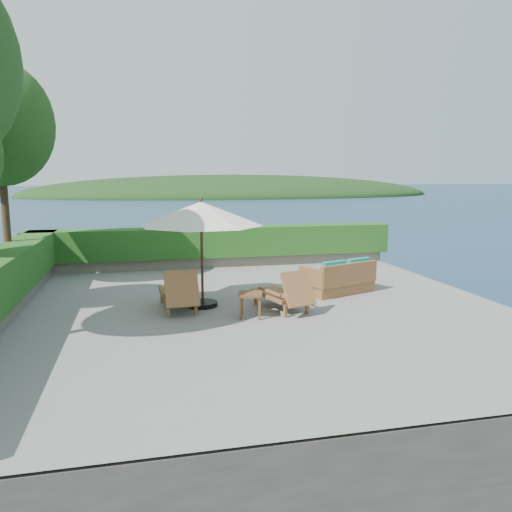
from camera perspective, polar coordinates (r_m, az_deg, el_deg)
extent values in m
plane|color=slate|center=(11.91, -0.55, -5.88)|extent=(12.00, 12.00, 0.00)
cube|color=#524A41|center=(12.41, -0.54, -12.81)|extent=(12.00, 12.00, 3.00)
plane|color=#18284C|center=(13.02, -0.53, -18.74)|extent=(600.00, 600.00, 0.00)
ellipsoid|color=black|center=(153.83, -2.64, 6.94)|extent=(126.00, 57.60, 12.60)
cube|color=gray|center=(17.26, -4.53, -0.56)|extent=(12.00, 0.60, 0.36)
cube|color=#1E4915|center=(17.16, -4.56, 1.64)|extent=(12.40, 0.90, 1.00)
cylinder|color=#3A2716|center=(14.88, -26.78, 5.29)|extent=(0.20, 0.20, 4.68)
cylinder|color=black|center=(12.07, -6.10, -5.47)|extent=(0.87, 0.87, 0.11)
cylinder|color=#321F12|center=(11.82, -6.20, 0.15)|extent=(0.08, 0.08, 2.51)
cone|color=beige|center=(11.71, -6.28, 4.85)|extent=(3.62, 3.62, 0.55)
sphere|color=#321F12|center=(11.69, -6.31, 6.47)|extent=(0.11, 0.11, 0.09)
cube|color=brown|center=(11.20, -10.05, -6.24)|extent=(0.07, 0.07, 0.29)
cube|color=brown|center=(11.28, -6.88, -6.06)|extent=(0.07, 0.07, 0.29)
cube|color=brown|center=(12.49, -10.72, -4.65)|extent=(0.07, 0.07, 0.29)
cube|color=brown|center=(12.56, -7.88, -4.50)|extent=(0.07, 0.07, 0.29)
cube|color=brown|center=(11.94, -8.99, -4.31)|extent=(0.82, 1.49, 0.10)
cube|color=brown|center=(11.06, -8.48, -3.73)|extent=(0.76, 0.51, 0.78)
cube|color=brown|center=(11.65, -10.72, -3.86)|extent=(0.12, 0.95, 0.06)
cube|color=brown|center=(11.74, -7.04, -3.67)|extent=(0.12, 0.95, 0.06)
cube|color=brown|center=(11.08, 3.36, -6.32)|extent=(0.08, 0.08, 0.28)
cube|color=brown|center=(11.42, 5.87, -5.88)|extent=(0.08, 0.08, 0.28)
cube|color=brown|center=(12.13, -0.05, -4.93)|extent=(0.08, 0.08, 0.28)
cube|color=brown|center=(12.44, 2.34, -4.58)|extent=(0.08, 0.08, 0.28)
cube|color=brown|center=(11.80, 2.54, -4.43)|extent=(1.10, 1.54, 0.10)
cube|color=brown|center=(11.08, 4.83, -3.75)|extent=(0.81, 0.65, 0.75)
cube|color=brown|center=(11.39, 1.59, -4.09)|extent=(0.34, 0.89, 0.05)
cube|color=brown|center=(11.79, 4.60, -3.66)|extent=(0.34, 0.89, 0.05)
cube|color=brown|center=(10.86, -1.74, -6.05)|extent=(0.06, 0.06, 0.49)
cube|color=brown|center=(10.84, 0.40, -6.06)|extent=(0.06, 0.06, 0.49)
cube|color=brown|center=(11.25, -1.63, -5.51)|extent=(0.06, 0.06, 0.49)
cube|color=brown|center=(11.23, 0.43, -5.52)|extent=(0.06, 0.06, 0.49)
cube|color=brown|center=(10.98, -0.64, -4.40)|extent=(0.63, 0.63, 0.06)
cube|color=brown|center=(13.53, 9.26, -3.26)|extent=(2.08, 1.54, 0.42)
cube|color=brown|center=(13.15, 10.60, -2.05)|extent=(1.80, 0.80, 0.57)
cube|color=brown|center=(12.89, 6.38, -2.41)|extent=(0.45, 0.92, 0.47)
cube|color=brown|center=(14.08, 11.97, -1.56)|extent=(0.45, 0.92, 0.47)
cube|color=#12847C|center=(13.22, 7.75, -2.19)|extent=(1.02, 0.99, 0.19)
cube|color=#12847C|center=(13.80, 10.48, -1.77)|extent=(1.02, 0.99, 0.19)
cube|color=#12847C|center=(12.89, 8.90, -1.42)|extent=(0.73, 0.39, 0.37)
cube|color=#12847C|center=(13.49, 11.64, -1.03)|extent=(0.73, 0.39, 0.37)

